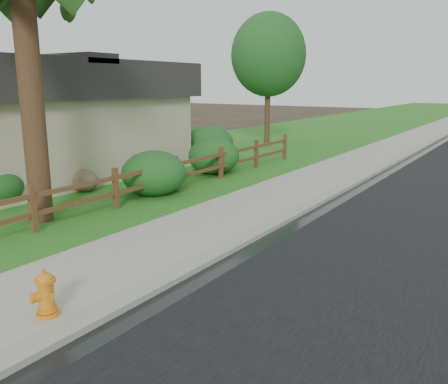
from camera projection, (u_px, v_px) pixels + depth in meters
The scene contains 12 objects.
ground at pixel (17, 342), 5.97m from camera, with size 120.00×120.00×0.00m, color #31261B.
sidewalk at pixel (440, 127), 34.91m from camera, with size 2.20×90.00×0.10m, color gray.
grass_strip at pixel (413, 126), 35.93m from camera, with size 1.60×90.00×0.06m, color #22611B.
lawn_near at pixel (346, 123), 38.73m from camera, with size 9.00×90.00×0.04m, color #22611B.
ranch_fence at pixel (148, 179), 12.97m from camera, with size 0.12×16.92×1.10m.
house at pixel (5, 114), 17.10m from camera, with size 10.60×9.60×4.05m.
fire_hydrant at pixel (46, 294), 6.37m from camera, with size 0.44×0.36×0.67m.
boulder at pixel (82, 180), 14.12m from camera, with size 1.04×0.78×0.70m, color brown.
shrub_b at pixel (154, 173), 13.60m from camera, with size 1.87×1.87×1.31m, color #1D4719.
shrub_c at pixel (214, 156), 16.83m from camera, with size 1.82×1.82×1.31m, color #1D4719.
shrub_d at pixel (209, 142), 20.20m from camera, with size 2.09×2.09×1.42m, color #1D4719.
tree_near_left at pixel (268, 55), 23.43m from camera, with size 3.72×3.72×6.60m.
Camera 1 is at (5.15, -3.07, 3.18)m, focal length 38.00 mm.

